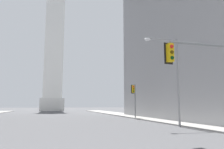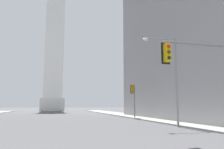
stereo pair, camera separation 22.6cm
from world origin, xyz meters
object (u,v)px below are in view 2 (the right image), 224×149
object	(u,v)px
traffic_light_near_right	(213,65)
street_lamp	(171,71)
traffic_light_mid_right	(134,96)
obelisk	(55,36)

from	to	relation	value
traffic_light_near_right	street_lamp	distance (m)	7.13
traffic_light_mid_right	street_lamp	xyz separation A→B (m)	(-1.01, -12.98, 1.80)
obelisk	traffic_light_near_right	xyz separation A→B (m)	(10.23, -72.30, -23.83)
traffic_light_near_right	street_lamp	xyz separation A→B (m)	(1.06, 7.01, 0.72)
obelisk	street_lamp	distance (m)	70.17
traffic_light_mid_right	traffic_light_near_right	distance (m)	20.13
street_lamp	traffic_light_near_right	bearing A→B (deg)	-98.58
traffic_light_mid_right	street_lamp	bearing A→B (deg)	-94.46
traffic_light_mid_right	traffic_light_near_right	bearing A→B (deg)	-95.91
obelisk	traffic_light_near_right	bearing A→B (deg)	-81.95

